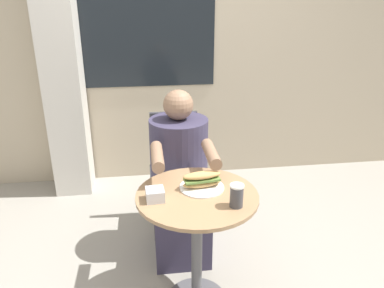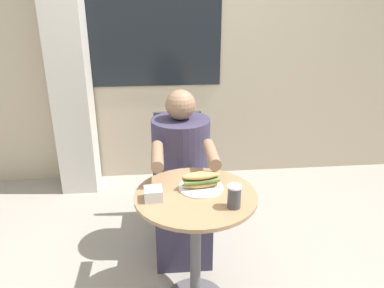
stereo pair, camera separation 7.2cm
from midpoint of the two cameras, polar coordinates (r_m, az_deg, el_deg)
name	(u,v)px [view 1 (the left image)]	position (r m, az deg, el deg)	size (l,w,h in m)	color
storefront_wall	(168,27)	(3.43, -4.32, 17.29)	(8.00, 0.09, 2.80)	#B7A88E
lattice_pillar	(60,57)	(3.31, -20.04, 12.39)	(0.31, 0.31, 2.40)	beige
cafe_table	(197,226)	(2.04, -0.28, -12.45)	(0.64, 0.64, 0.72)	#997551
diner_chair	(175,160)	(2.80, -3.34, -2.45)	(0.38, 0.38, 0.87)	#333338
seated_diner	(180,187)	(2.50, -2.68, -6.57)	(0.38, 0.68, 1.13)	#38334C
sandwich_on_plate	(202,182)	(1.98, 0.47, -5.76)	(0.24, 0.24, 0.09)	white
drink_cup	(237,196)	(1.82, 5.67, -7.84)	(0.07, 0.07, 0.12)	#424247
napkin_box	(155,195)	(1.89, -6.75, -7.67)	(0.10, 0.10, 0.06)	silver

